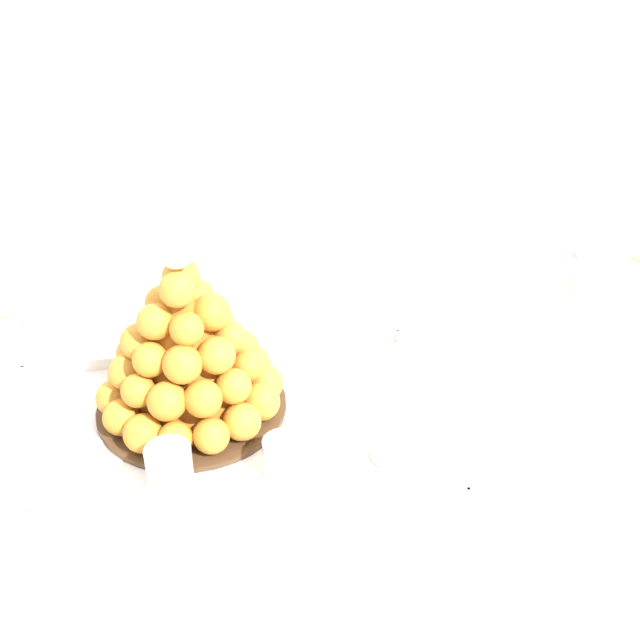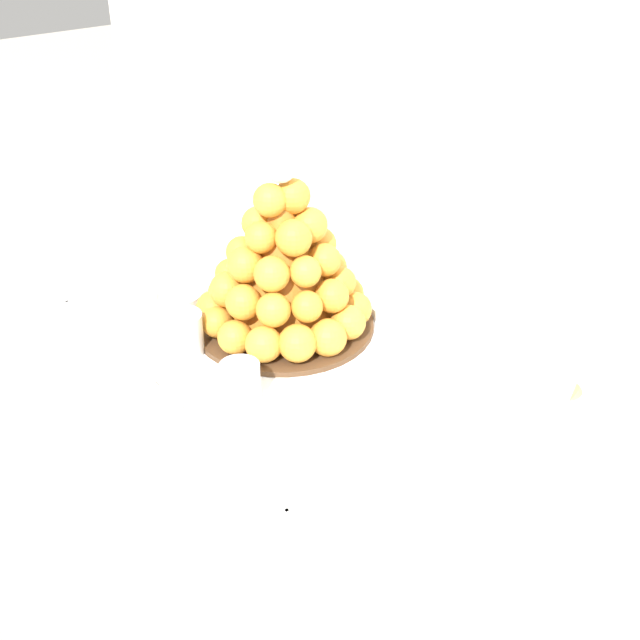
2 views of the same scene
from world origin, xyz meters
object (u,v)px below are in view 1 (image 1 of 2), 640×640
object	(u,v)px
creme_brulee_ramekin	(69,461)
wine_glass	(15,293)
dessert_cup_left	(52,487)
dessert_cup_centre	(284,458)
croquembouche	(187,351)
macaron_goblet	(593,323)
dessert_cup_mid_left	(170,470)
serving_tray	(225,433)
dessert_cup_mid_right	(392,441)

from	to	relation	value
creme_brulee_ramekin	wine_glass	distance (m)	0.29
dessert_cup_left	dessert_cup_centre	world-z (taller)	dessert_cup_left
croquembouche	macaron_goblet	bearing A→B (deg)	-11.67
dessert_cup_mid_left	wine_glass	size ratio (longest dim) A/B	0.38
wine_glass	croquembouche	bearing A→B (deg)	-37.22
creme_brulee_ramekin	macaron_goblet	distance (m)	0.66
serving_tray	croquembouche	distance (m)	0.12
croquembouche	dessert_cup_mid_right	size ratio (longest dim) A/B	4.71
dessert_cup_mid_left	macaron_goblet	world-z (taller)	macaron_goblet
dessert_cup_centre	wine_glass	bearing A→B (deg)	136.61
creme_brulee_ramekin	dessert_cup_mid_right	bearing A→B (deg)	-6.08
serving_tray	dessert_cup_left	xyz separation A→B (m)	(-0.20, -0.09, 0.03)
dessert_cup_left	serving_tray	bearing A→B (deg)	24.24
croquembouche	dessert_cup_mid_right	bearing A→B (deg)	-29.01
croquembouche	dessert_cup_mid_left	size ratio (longest dim) A/B	4.45
dessert_cup_mid_left	macaron_goblet	xyz separation A→B (m)	(0.52, 0.04, 0.12)
serving_tray	croquembouche	xyz separation A→B (m)	(-0.04, 0.05, 0.10)
creme_brulee_ramekin	wine_glass	size ratio (longest dim) A/B	0.57
wine_glass	dessert_cup_mid_left	bearing A→B (deg)	-57.68
dessert_cup_left	dessert_cup_mid_right	distance (m)	0.40
croquembouche	creme_brulee_ramekin	world-z (taller)	croquembouche
dessert_cup_mid_right	dessert_cup_centre	bearing A→B (deg)	-176.28
serving_tray	creme_brulee_ramekin	distance (m)	0.19
dessert_cup_mid_left	wine_glass	bearing A→B (deg)	122.32
dessert_cup_centre	creme_brulee_ramekin	world-z (taller)	dessert_cup_centre
wine_glass	macaron_goblet	bearing A→B (deg)	-21.01
serving_tray	dessert_cup_centre	size ratio (longest dim) A/B	11.01
dessert_cup_mid_right	macaron_goblet	distance (m)	0.28
serving_tray	croquembouche	bearing A→B (deg)	126.02
dessert_cup_mid_left	creme_brulee_ramekin	distance (m)	0.13
serving_tray	dessert_cup_centre	distance (m)	0.11
croquembouche	dessert_cup_left	distance (m)	0.23
macaron_goblet	serving_tray	bearing A→B (deg)	173.96
serving_tray	wine_glass	size ratio (longest dim) A/B	3.60
serving_tray	dessert_cup_mid_left	distance (m)	0.12
dessert_cup_mid_right	wine_glass	distance (m)	0.57
macaron_goblet	croquembouche	bearing A→B (deg)	168.33
croquembouche	wine_glass	xyz separation A→B (m)	(-0.23, 0.18, 0.01)
serving_tray	dessert_cup_left	size ratio (longest dim) A/B	8.85
croquembouche	creme_brulee_ramekin	distance (m)	0.19
dessert_cup_mid_right	macaron_goblet	bearing A→B (deg)	7.04
dessert_cup_centre	wine_glass	world-z (taller)	wine_glass
macaron_goblet	dessert_cup_mid_right	bearing A→B (deg)	-172.96
croquembouche	macaron_goblet	world-z (taller)	croquembouche
dessert_cup_left	macaron_goblet	world-z (taller)	macaron_goblet
croquembouche	dessert_cup_mid_left	xyz separation A→B (m)	(-0.03, -0.14, -0.07)
dessert_cup_mid_left	dessert_cup_mid_right	size ratio (longest dim) A/B	1.06
dessert_cup_left	creme_brulee_ramekin	xyz separation A→B (m)	(0.01, 0.05, -0.01)
creme_brulee_ramekin	macaron_goblet	xyz separation A→B (m)	(0.64, -0.01, 0.13)
dessert_cup_mid_left	creme_brulee_ramekin	world-z (taller)	dessert_cup_mid_left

